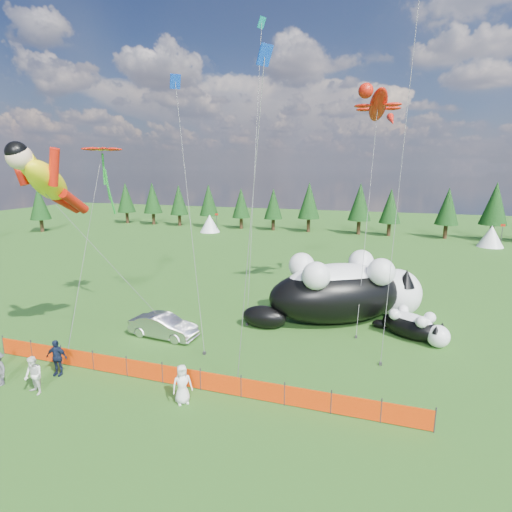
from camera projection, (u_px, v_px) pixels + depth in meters
The scene contains 17 objects.
ground at pixel (208, 358), 21.66m from camera, with size 160.00×160.00×0.00m, color #0E390A.
safety_fence at pixel (181, 377), 18.76m from camera, with size 22.06×0.06×1.10m.
tree_line at pixel (328, 208), 62.60m from camera, with size 90.00×4.00×8.00m, color black, non-canonical shape.
festival_tents at pixel (401, 232), 55.22m from camera, with size 50.00×3.20×2.80m, color white, non-canonical shape.
cat_large at pixel (345, 290), 26.55m from camera, with size 11.38×8.56×4.53m.
cat_small at pixel (414, 326), 23.95m from camera, with size 4.42×3.31×1.76m.
car at pixel (164, 326), 24.23m from camera, with size 1.49×4.26×1.40m, color #B1B1B6.
spectator_b at pixel (33, 376), 18.06m from camera, with size 0.88×0.52×1.81m, color white.
spectator_c at pixel (57, 357), 19.74m from camera, with size 1.09×0.56×1.86m, color #131C34.
spectator_e at pixel (182, 384), 17.37m from camera, with size 0.87×0.57×1.78m, color white.
superhero_kite at pixel (47, 181), 20.51m from camera, with size 7.19×7.44×12.42m.
gecko_kite at pixel (378, 105), 27.34m from camera, with size 3.92×10.18×16.19m.
flower_kite at pixel (102, 152), 25.41m from camera, with size 3.17×7.81×12.82m.
diamond_kite_a at pixel (176, 91), 23.79m from camera, with size 4.05×4.82×16.34m.
diamond_kite_b at pixel (418, 12), 21.27m from camera, with size 1.02×5.78×20.54m.
diamond_kite_c at pixel (263, 72), 15.37m from camera, with size 1.81×1.03×15.10m.
diamond_kite_d at pixel (261, 38), 28.50m from camera, with size 1.60×7.61×21.54m.
Camera 1 is at (8.61, -18.18, 10.10)m, focal length 28.00 mm.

